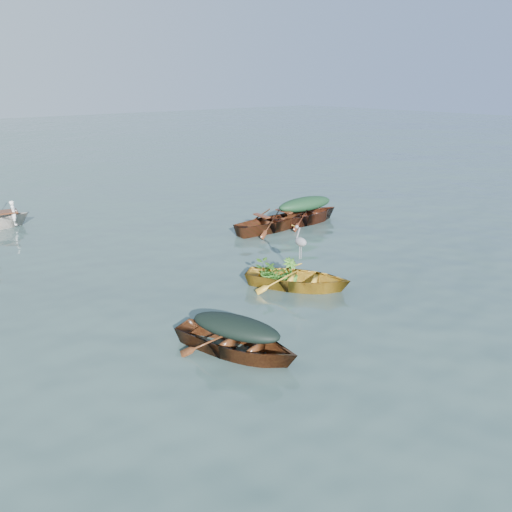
% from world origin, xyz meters
% --- Properties ---
extents(ground, '(140.00, 140.00, 0.00)m').
position_xyz_m(ground, '(0.00, 0.00, 0.00)').
color(ground, '#3A524E').
rests_on(ground, ground).
extents(yellow_dinghy, '(3.15, 3.63, 0.93)m').
position_xyz_m(yellow_dinghy, '(-0.04, 1.13, 0.00)').
color(yellow_dinghy, gold).
rests_on(yellow_dinghy, ground).
extents(dark_covered_boat, '(2.48, 3.74, 0.87)m').
position_xyz_m(dark_covered_boat, '(-3.31, -0.48, 0.00)').
color(dark_covered_boat, '#572F14').
rests_on(dark_covered_boat, ground).
extents(green_tarp_boat, '(4.49, 1.66, 1.03)m').
position_xyz_m(green_tarp_boat, '(4.48, 5.39, 0.00)').
color(green_tarp_boat, '#481B10').
rests_on(green_tarp_boat, ground).
extents(open_wooden_boat, '(4.40, 1.47, 1.02)m').
position_xyz_m(open_wooden_boat, '(2.97, 5.49, 0.00)').
color(open_wooden_boat, '#4F2213').
rests_on(open_wooden_boat, ground).
extents(dark_tarp_cover, '(1.37, 2.06, 0.40)m').
position_xyz_m(dark_tarp_cover, '(-3.31, -0.48, 0.63)').
color(dark_tarp_cover, black).
rests_on(dark_tarp_cover, dark_covered_boat).
extents(green_tarp_cover, '(2.47, 0.92, 0.52)m').
position_xyz_m(green_tarp_cover, '(4.48, 5.39, 0.78)').
color(green_tarp_cover, '#153520').
rests_on(green_tarp_cover, green_tarp_boat).
extents(thwart_benches, '(2.20, 0.87, 0.04)m').
position_xyz_m(thwart_benches, '(2.97, 5.49, 0.53)').
color(thwart_benches, '#512312').
rests_on(thwart_benches, open_wooden_boat).
extents(heron, '(0.46, 0.49, 0.92)m').
position_xyz_m(heron, '(0.38, 1.48, 0.93)').
color(heron, gray).
rests_on(heron, yellow_dinghy).
extents(dinghy_weeds, '(1.09, 1.14, 0.60)m').
position_xyz_m(dinghy_weeds, '(-0.33, 1.60, 0.77)').
color(dinghy_weeds, '#296A1C').
rests_on(dinghy_weeds, yellow_dinghy).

